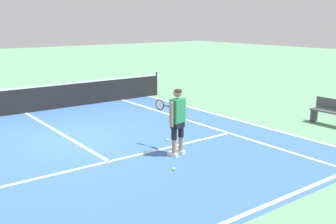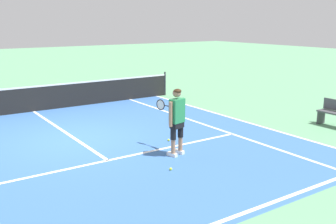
{
  "view_description": "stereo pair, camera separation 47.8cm",
  "coord_description": "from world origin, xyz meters",
  "px_view_note": "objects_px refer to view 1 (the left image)",
  "views": [
    {
      "loc": [
        -4.25,
        -10.2,
        3.35
      ],
      "look_at": [
        1.63,
        -2.35,
        1.05
      ],
      "focal_mm": 41.97,
      "sensor_mm": 36.0,
      "label": 1
    },
    {
      "loc": [
        -3.86,
        -10.48,
        3.35
      ],
      "look_at": [
        1.63,
        -2.35,
        1.05
      ],
      "focal_mm": 41.97,
      "sensor_mm": 36.0,
      "label": 2
    }
  ],
  "objects_px": {
    "tennis_player": "(177,117)",
    "tennis_ball_near_feet": "(174,169)",
    "courtside_bench": "(333,112)",
    "tennis_ball_by_baseline": "(167,140)"
  },
  "relations": [
    {
      "from": "tennis_ball_by_baseline",
      "to": "tennis_ball_near_feet",
      "type": "bearing_deg",
      "value": -122.9
    },
    {
      "from": "tennis_ball_near_feet",
      "to": "courtside_bench",
      "type": "distance_m",
      "value": 6.58
    },
    {
      "from": "tennis_player",
      "to": "courtside_bench",
      "type": "relative_size",
      "value": 1.22
    },
    {
      "from": "tennis_player",
      "to": "courtside_bench",
      "type": "height_order",
      "value": "tennis_player"
    },
    {
      "from": "tennis_player",
      "to": "tennis_ball_near_feet",
      "type": "xyz_separation_m",
      "value": [
        -0.72,
        -0.8,
        -0.96
      ]
    },
    {
      "from": "tennis_player",
      "to": "tennis_ball_near_feet",
      "type": "relative_size",
      "value": 25.95
    },
    {
      "from": "tennis_ball_by_baseline",
      "to": "courtside_bench",
      "type": "relative_size",
      "value": 0.05
    },
    {
      "from": "courtside_bench",
      "to": "tennis_ball_by_baseline",
      "type": "bearing_deg",
      "value": 160.95
    },
    {
      "from": "tennis_ball_by_baseline",
      "to": "courtside_bench",
      "type": "distance_m",
      "value": 5.68
    },
    {
      "from": "tennis_player",
      "to": "tennis_ball_near_feet",
      "type": "bearing_deg",
      "value": -131.84
    }
  ]
}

